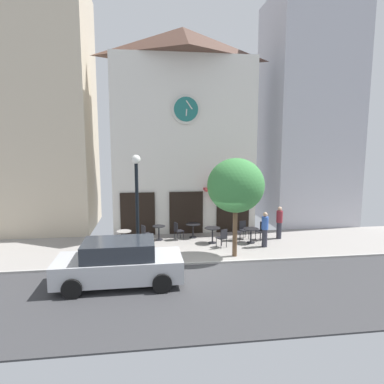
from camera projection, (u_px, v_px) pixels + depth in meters
The scene contains 20 objects.
ground_plane at pixel (213, 267), 13.22m from camera, with size 29.16×10.23×0.13m.
clock_building at pixel (183, 128), 18.70m from camera, with size 7.79×4.11×11.14m.
neighbor_building_left at pixel (33, 111), 18.50m from camera, with size 6.37×4.85×13.37m.
neighbor_building_right at pixel (307, 113), 20.47m from camera, with size 5.04×4.53×13.44m.
street_lamp at pixel (137, 208), 13.57m from camera, with size 0.36×0.36×4.41m.
street_tree at pixel (236, 186), 14.00m from camera, with size 2.44×2.19×4.26m.
cafe_table_center_left at pixel (124, 235), 15.81m from camera, with size 0.70×0.70×0.73m.
cafe_table_near_door at pixel (159, 231), 16.79m from camera, with size 0.64×0.64×0.73m.
cafe_table_center at pixel (193, 228), 17.23m from camera, with size 0.74×0.74×0.73m.
cafe_table_near_curb at pixel (212, 232), 16.26m from camera, with size 0.77×0.77×0.77m.
cafe_table_rightmost at pixel (251, 232), 16.30m from camera, with size 0.75×0.75×0.72m.
cafe_chair_facing_street at pixel (145, 233), 16.27m from camera, with size 0.54×0.54×0.90m.
cafe_chair_by_entrance at pixel (223, 237), 15.54m from camera, with size 0.54×0.54×0.90m.
cafe_chair_curbside at pixel (262, 229), 16.86m from camera, with size 0.54×0.54×0.90m.
cafe_chair_mid_row at pixel (235, 230), 16.71m from camera, with size 0.54×0.54×0.90m.
cafe_chair_under_awning at pixel (178, 230), 16.85m from camera, with size 0.52×0.52×0.90m.
cafe_chair_left_end at pixel (243, 228), 17.11m from camera, with size 0.49×0.49×0.90m.
pedestrian_blue at pixel (265, 229), 15.64m from camera, with size 0.44×0.44×1.67m.
pedestrian_maroon at pixel (279, 222), 17.02m from camera, with size 0.43×0.43×1.67m.
parked_car_silver at pixel (119, 263), 11.45m from camera, with size 4.32×2.06×1.55m.
Camera 1 is at (-2.51, -12.73, 4.80)m, focal length 31.01 mm.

